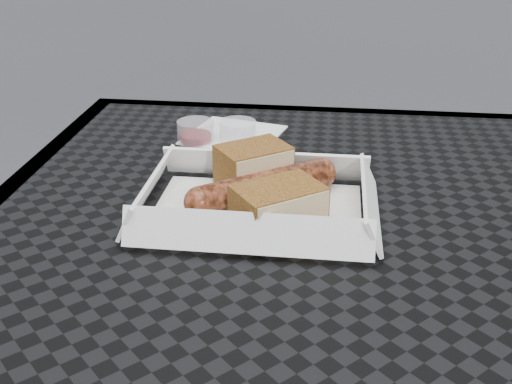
{
  "coord_description": "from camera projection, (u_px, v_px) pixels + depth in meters",
  "views": [
    {
      "loc": [
        -0.02,
        -0.58,
        1.06
      ],
      "look_at": [
        -0.09,
        0.02,
        0.78
      ],
      "focal_mm": 45.0,
      "sensor_mm": 36.0,
      "label": 1
    }
  ],
  "objects": [
    {
      "name": "patio_table",
      "position": [
        340.0,
        292.0,
        0.69
      ],
      "size": [
        0.8,
        0.8,
        0.74
      ],
      "color": "black",
      "rests_on": "ground"
    },
    {
      "name": "food_tray",
      "position": [
        257.0,
        212.0,
        0.68
      ],
      "size": [
        0.22,
        0.15,
        0.0
      ],
      "primitive_type": "cube",
      "color": "white",
      "rests_on": "patio_table"
    },
    {
      "name": "bratwurst",
      "position": [
        263.0,
        187.0,
        0.69
      ],
      "size": [
        0.16,
        0.12,
        0.03
      ],
      "rotation": [
        0.0,
        0.0,
        0.64
      ],
      "color": "brown",
      "rests_on": "food_tray"
    },
    {
      "name": "bread_near",
      "position": [
        253.0,
        166.0,
        0.73
      ],
      "size": [
        0.09,
        0.09,
        0.05
      ],
      "primitive_type": "cube",
      "rotation": [
        0.0,
        0.0,
        0.64
      ],
      "color": "brown",
      "rests_on": "food_tray"
    },
    {
      "name": "bread_far",
      "position": [
        278.0,
        207.0,
        0.64
      ],
      "size": [
        0.1,
        0.1,
        0.04
      ],
      "primitive_type": "cube",
      "rotation": [
        0.0,
        0.0,
        0.64
      ],
      "color": "brown",
      "rests_on": "food_tray"
    },
    {
      "name": "veg_garnish",
      "position": [
        321.0,
        229.0,
        0.64
      ],
      "size": [
        0.03,
        0.03,
        0.0
      ],
      "color": "#DC4209",
      "rests_on": "food_tray"
    },
    {
      "name": "napkin",
      "position": [
        234.0,
        135.0,
        0.9
      ],
      "size": [
        0.15,
        0.15,
        0.0
      ],
      "primitive_type": "cube",
      "rotation": [
        0.0,
        0.0,
        -0.24
      ],
      "color": "white",
      "rests_on": "patio_table"
    },
    {
      "name": "condiment_cup_sauce",
      "position": [
        196.0,
        132.0,
        0.87
      ],
      "size": [
        0.05,
        0.05,
        0.03
      ],
      "primitive_type": "cylinder",
      "color": "maroon",
      "rests_on": "patio_table"
    },
    {
      "name": "condiment_cup_empty",
      "position": [
        238.0,
        132.0,
        0.87
      ],
      "size": [
        0.05,
        0.05,
        0.03
      ],
      "primitive_type": "cylinder",
      "color": "silver",
      "rests_on": "patio_table"
    }
  ]
}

